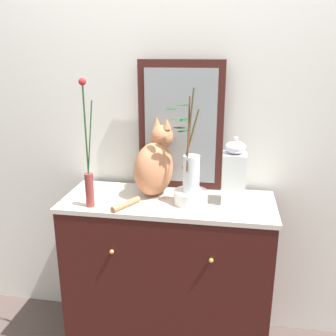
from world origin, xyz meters
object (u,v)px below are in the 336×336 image
object	(u,v)px
mirror_leaning	(181,127)
jar_lidded_porcelain	(234,173)
sideboard	(168,276)
vase_glass_clear	(190,168)
cat_sitting	(155,165)
vase_slim_green	(89,174)
bowl_porcelain	(191,197)

from	to	relation	value
mirror_leaning	jar_lidded_porcelain	size ratio (longest dim) A/B	2.03
sideboard	mirror_leaning	distance (m)	0.86
sideboard	vase_glass_clear	xyz separation A→B (m)	(0.12, -0.02, 0.67)
cat_sitting	vase_slim_green	world-z (taller)	vase_slim_green
sideboard	vase_slim_green	bearing A→B (deg)	-158.36
cat_sitting	bowl_porcelain	bearing A→B (deg)	-23.47
sideboard	vase_glass_clear	bearing A→B (deg)	-10.69
vase_glass_clear	jar_lidded_porcelain	world-z (taller)	vase_glass_clear
cat_sitting	vase_glass_clear	bearing A→B (deg)	-23.41
mirror_leaning	cat_sitting	world-z (taller)	mirror_leaning
mirror_leaning	vase_slim_green	distance (m)	0.58
vase_glass_clear	jar_lidded_porcelain	bearing A→B (deg)	11.10
sideboard	vase_slim_green	xyz separation A→B (m)	(-0.38, -0.15, 0.65)
sideboard	bowl_porcelain	bearing A→B (deg)	-11.33
vase_slim_green	jar_lidded_porcelain	xyz separation A→B (m)	(0.72, 0.17, -0.01)
cat_sitting	bowl_porcelain	xyz separation A→B (m)	(0.21, -0.09, -0.14)
vase_glass_clear	bowl_porcelain	bearing A→B (deg)	-26.41
sideboard	bowl_porcelain	distance (m)	0.52
sideboard	cat_sitting	distance (m)	0.65
bowl_porcelain	jar_lidded_porcelain	distance (m)	0.26
sideboard	bowl_porcelain	size ratio (longest dim) A/B	6.43
mirror_leaning	cat_sitting	xyz separation A→B (m)	(-0.12, -0.14, -0.19)
vase_slim_green	jar_lidded_porcelain	world-z (taller)	vase_slim_green
mirror_leaning	vase_slim_green	world-z (taller)	mirror_leaning
sideboard	bowl_porcelain	xyz separation A→B (m)	(0.13, -0.03, 0.51)
sideboard	vase_glass_clear	world-z (taller)	vase_glass_clear
vase_slim_green	jar_lidded_porcelain	size ratio (longest dim) A/B	1.81
mirror_leaning	vase_glass_clear	bearing A→B (deg)	-69.85
mirror_leaning	jar_lidded_porcelain	distance (m)	0.41
cat_sitting	vase_glass_clear	xyz separation A→B (m)	(0.21, -0.09, 0.02)
mirror_leaning	vase_glass_clear	world-z (taller)	mirror_leaning
mirror_leaning	sideboard	bearing A→B (deg)	-100.56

